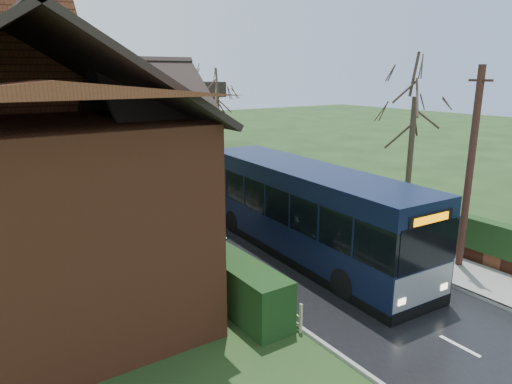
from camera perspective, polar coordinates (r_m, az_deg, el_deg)
ground at (r=17.67m, az=7.31°, el=-9.73°), size 140.00×140.00×0.00m
road at (r=25.53m, az=-7.61°, el=-2.00°), size 6.00×100.00×0.02m
pavement at (r=27.58m, az=0.30°, el=-0.49°), size 2.50×100.00×0.14m
kerb_right at (r=26.95m, az=-1.81°, el=-0.86°), size 0.12×100.00×0.14m
kerb_left at (r=24.39m, az=-14.04°, el=-3.01°), size 0.12×100.00×0.10m
front_hedge at (r=19.43m, az=-11.37°, el=-5.08°), size 1.20×16.00×1.60m
picket_fence at (r=19.82m, az=-9.32°, el=-5.65°), size 0.10×16.00×0.90m
right_wall_hedge at (r=28.23m, az=2.90°, el=1.83°), size 0.60×50.00×1.80m
brick_house at (r=17.13m, az=-26.74°, el=3.39°), size 9.30×14.60×10.30m
bus at (r=18.62m, az=6.20°, el=-2.47°), size 3.33×12.12×3.64m
car_silver at (r=26.54m, az=-12.50°, el=0.00°), size 1.97×4.33×1.44m
car_green at (r=18.53m, az=-6.57°, el=-6.39°), size 2.36×4.61×1.28m
car_distant at (r=54.82m, az=-21.10°, el=6.68°), size 1.67×3.91×1.25m
bus_stop_sign at (r=21.59m, az=7.66°, el=-0.03°), size 0.17×0.42×2.80m
telegraph_pole at (r=18.36m, az=25.17°, el=2.46°), size 0.26×0.97×7.55m
tree_right_near at (r=24.78m, az=19.37°, el=12.14°), size 4.05×4.05×8.74m
tree_right_far at (r=37.37m, az=-4.99°, el=12.70°), size 4.20×4.20×8.11m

